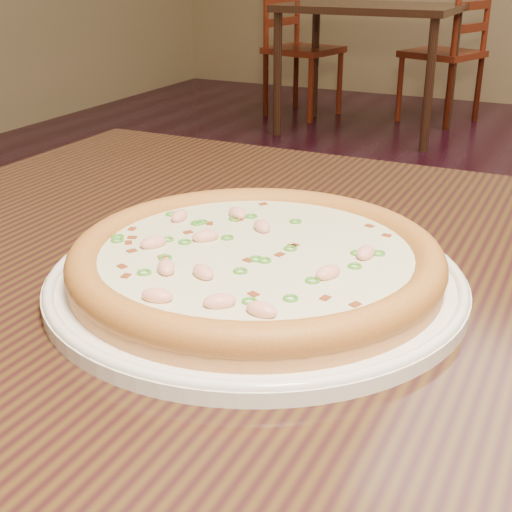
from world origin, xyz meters
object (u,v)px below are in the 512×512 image
at_px(hero_table, 398,389).
at_px(bg_table_left, 369,21).
at_px(chair_b, 450,53).
at_px(chair_a, 297,48).
at_px(pizza, 256,259).
at_px(plate, 256,279).

xyz_separation_m(hero_table, bg_table_left, (-1.19, 3.66, 0.00)).
bearing_deg(hero_table, bg_table_left, 108.04).
height_order(hero_table, chair_b, chair_b).
height_order(hero_table, chair_a, chair_a).
height_order(pizza, bg_table_left, pizza).
bearing_deg(chair_a, plate, -67.59).
bearing_deg(plate, bg_table_left, 106.12).
relative_size(plate, pizza, 1.12).
relative_size(hero_table, plate, 3.33).
distance_m(hero_table, chair_a, 4.38).
relative_size(pizza, chair_b, 0.34).
xyz_separation_m(plate, bg_table_left, (-1.07, 3.71, -0.10)).
bearing_deg(plate, chair_b, 99.24).
bearing_deg(chair_b, pizza, -80.76).
bearing_deg(chair_b, chair_a, -170.26).
height_order(chair_a, chair_b, same).
bearing_deg(hero_table, chair_b, 100.96).
distance_m(hero_table, chair_b, 4.24).
bearing_deg(hero_table, pizza, -157.31).
relative_size(hero_table, pizza, 3.75).
xyz_separation_m(hero_table, plate, (-0.12, -0.05, 0.11)).
bearing_deg(pizza, hero_table, 22.69).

